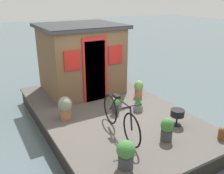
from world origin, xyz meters
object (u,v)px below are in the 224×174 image
(potted_plant_mint, at_px, (167,129))
(potted_plant_thyme, at_px, (138,104))
(houseboat_cabin, at_px, (81,58))
(potted_plant_succulent, at_px, (139,88))
(potted_plant_rosemary, at_px, (126,153))
(bicycle, at_px, (120,117))
(potted_plant_ivy, at_px, (65,107))
(charcoal_grill, at_px, (177,114))
(mooring_bollard, at_px, (222,133))
(potted_plant_geranium, at_px, (116,104))

(potted_plant_mint, bearing_deg, potted_plant_thyme, -12.08)
(houseboat_cabin, bearing_deg, potted_plant_succulent, -138.56)
(potted_plant_rosemary, bearing_deg, potted_plant_thyme, -41.16)
(bicycle, relative_size, potted_plant_ivy, 3.05)
(potted_plant_mint, relative_size, charcoal_grill, 1.32)
(bicycle, relative_size, mooring_bollard, 6.23)
(bicycle, xyz_separation_m, potted_plant_ivy, (1.23, 0.78, -0.08))
(potted_plant_geranium, bearing_deg, mooring_bollard, -149.31)
(potted_plant_mint, bearing_deg, potted_plant_succulent, -21.81)
(houseboat_cabin, relative_size, bicycle, 1.34)
(potted_plant_rosemary, distance_m, potted_plant_ivy, 2.26)
(bicycle, bearing_deg, potted_plant_geranium, -25.63)
(potted_plant_geranium, height_order, potted_plant_ivy, potted_plant_ivy)
(charcoal_grill, relative_size, mooring_bollard, 1.37)
(potted_plant_rosemary, xyz_separation_m, potted_plant_ivy, (2.24, 0.27, 0.04))
(potted_plant_geranium, xyz_separation_m, potted_plant_rosemary, (-1.90, 0.93, 0.03))
(potted_plant_succulent, bearing_deg, houseboat_cabin, 41.44)
(potted_plant_ivy, xyz_separation_m, mooring_bollard, (-2.50, -2.49, -0.17))
(potted_plant_thyme, bearing_deg, potted_plant_ivy, 73.40)
(houseboat_cabin, distance_m, mooring_bollard, 4.41)
(potted_plant_geranium, xyz_separation_m, mooring_bollard, (-2.15, -1.28, -0.10))
(potted_plant_geranium, bearing_deg, potted_plant_thyme, -108.18)
(bicycle, height_order, potted_plant_thyme, bicycle)
(mooring_bollard, bearing_deg, houseboat_cabin, 18.18)
(potted_plant_thyme, height_order, potted_plant_rosemary, potted_plant_rosemary)
(houseboat_cabin, xyz_separation_m, potted_plant_mint, (-3.55, -0.33, -0.77))
(mooring_bollard, bearing_deg, potted_plant_rosemary, 83.32)
(charcoal_grill, height_order, mooring_bollard, charcoal_grill)
(potted_plant_rosemary, relative_size, potted_plant_ivy, 0.91)
(bicycle, bearing_deg, potted_plant_thyme, -54.58)
(potted_plant_rosemary, distance_m, charcoal_grill, 1.95)
(houseboat_cabin, xyz_separation_m, bicycle, (-2.84, 0.36, -0.64))
(potted_plant_geranium, relative_size, charcoal_grill, 1.14)
(potted_plant_geranium, distance_m, potted_plant_rosemary, 2.11)
(potted_plant_mint, distance_m, potted_plant_rosemary, 1.23)
(houseboat_cabin, xyz_separation_m, potted_plant_ivy, (-1.61, 1.14, -0.71))
(potted_plant_thyme, relative_size, mooring_bollard, 1.49)
(bicycle, xyz_separation_m, potted_plant_rosemary, (-1.01, 0.51, -0.11))
(charcoal_grill, bearing_deg, potted_plant_ivy, 53.27)
(potted_plant_thyme, height_order, charcoal_grill, potted_plant_thyme)
(potted_plant_geranium, height_order, charcoal_grill, potted_plant_geranium)
(houseboat_cabin, relative_size, potted_plant_succulent, 4.60)
(potted_plant_ivy, relative_size, mooring_bollard, 2.04)
(houseboat_cabin, bearing_deg, mooring_bollard, -161.82)
(potted_plant_mint, distance_m, potted_plant_thyme, 1.45)
(potted_plant_thyme, bearing_deg, potted_plant_rosemary, 138.84)
(potted_plant_geranium, bearing_deg, houseboat_cabin, 2.05)
(potted_plant_thyme, height_order, potted_plant_ivy, potted_plant_ivy)
(potted_plant_succulent, height_order, mooring_bollard, potted_plant_succulent)
(potted_plant_thyme, height_order, mooring_bollard, potted_plant_thyme)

